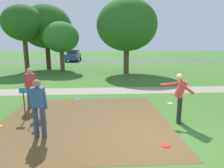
{
  "coord_description": "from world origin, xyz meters",
  "views": [
    {
      "loc": [
        -1.56,
        -5.14,
        2.65
      ],
      "look_at": [
        -1.08,
        2.92,
        1.0
      ],
      "focal_mm": 30.96,
      "sensor_mm": 36.0,
      "label": 1
    }
  ],
  "objects_px": {
    "disc_golf_basket": "(37,99)",
    "tree_near_left": "(23,23)",
    "player_waiting_left": "(180,95)",
    "player_foreground_watching": "(38,105)",
    "frisbee_scattered_b": "(170,103)",
    "frisbee_by_tee": "(77,99)",
    "tree_mid_center": "(46,27)",
    "frisbee_scattered_a": "(166,145)",
    "parked_car_leftmost": "(73,56)",
    "tree_mid_left": "(61,37)",
    "tree_mid_right": "(127,25)",
    "player_throwing": "(31,86)"
  },
  "relations": [
    {
      "from": "player_foreground_watching",
      "to": "player_waiting_left",
      "type": "xyz_separation_m",
      "value": [
        4.44,
        0.83,
        0.02
      ]
    },
    {
      "from": "player_waiting_left",
      "to": "frisbee_by_tee",
      "type": "height_order",
      "value": "player_waiting_left"
    },
    {
      "from": "disc_golf_basket",
      "to": "player_foreground_watching",
      "type": "bearing_deg",
      "value": -70.33
    },
    {
      "from": "parked_car_leftmost",
      "to": "tree_near_left",
      "type": "bearing_deg",
      "value": -103.49
    },
    {
      "from": "player_waiting_left",
      "to": "frisbee_scattered_a",
      "type": "height_order",
      "value": "player_waiting_left"
    },
    {
      "from": "player_throwing",
      "to": "parked_car_leftmost",
      "type": "height_order",
      "value": "parked_car_leftmost"
    },
    {
      "from": "tree_mid_right",
      "to": "frisbee_scattered_b",
      "type": "bearing_deg",
      "value": -85.29
    },
    {
      "from": "disc_golf_basket",
      "to": "player_waiting_left",
      "type": "relative_size",
      "value": 0.81
    },
    {
      "from": "player_foreground_watching",
      "to": "tree_mid_left",
      "type": "distance_m",
      "value": 14.24
    },
    {
      "from": "player_throwing",
      "to": "parked_car_leftmost",
      "type": "distance_m",
      "value": 23.54
    },
    {
      "from": "parked_car_leftmost",
      "to": "tree_mid_right",
      "type": "bearing_deg",
      "value": -63.84
    },
    {
      "from": "player_foreground_watching",
      "to": "frisbee_scattered_b",
      "type": "xyz_separation_m",
      "value": [
        4.93,
        2.97,
        -0.96
      ]
    },
    {
      "from": "tree_mid_left",
      "to": "tree_mid_center",
      "type": "bearing_deg",
      "value": 130.04
    },
    {
      "from": "tree_near_left",
      "to": "tree_mid_center",
      "type": "bearing_deg",
      "value": 52.58
    },
    {
      "from": "player_foreground_watching",
      "to": "player_throwing",
      "type": "xyz_separation_m",
      "value": [
        -1.16,
        2.72,
        0.0
      ]
    },
    {
      "from": "parked_car_leftmost",
      "to": "frisbee_by_tee",
      "type": "bearing_deg",
      "value": -81.83
    },
    {
      "from": "player_throwing",
      "to": "frisbee_scattered_b",
      "type": "bearing_deg",
      "value": 2.31
    },
    {
      "from": "player_foreground_watching",
      "to": "tree_mid_center",
      "type": "height_order",
      "value": "tree_mid_center"
    },
    {
      "from": "player_waiting_left",
      "to": "frisbee_scattered_b",
      "type": "xyz_separation_m",
      "value": [
        0.49,
        2.14,
        -0.98
      ]
    },
    {
      "from": "disc_golf_basket",
      "to": "frisbee_scattered_b",
      "type": "bearing_deg",
      "value": 15.97
    },
    {
      "from": "frisbee_scattered_a",
      "to": "parked_car_leftmost",
      "type": "relative_size",
      "value": 0.06
    },
    {
      "from": "tree_near_left",
      "to": "tree_mid_left",
      "type": "xyz_separation_m",
      "value": [
        3.51,
        -0.25,
        -1.29
      ]
    },
    {
      "from": "frisbee_by_tee",
      "to": "tree_mid_center",
      "type": "xyz_separation_m",
      "value": [
        -4.53,
        12.31,
        4.47
      ]
    },
    {
      "from": "player_foreground_watching",
      "to": "tree_near_left",
      "type": "relative_size",
      "value": 0.27
    },
    {
      "from": "disc_golf_basket",
      "to": "frisbee_scattered_a",
      "type": "relative_size",
      "value": 5.67
    },
    {
      "from": "frisbee_scattered_b",
      "to": "player_foreground_watching",
      "type": "bearing_deg",
      "value": -148.93
    },
    {
      "from": "frisbee_scattered_a",
      "to": "frisbee_scattered_b",
      "type": "xyz_separation_m",
      "value": [
        1.43,
        3.68,
        0.0
      ]
    },
    {
      "from": "frisbee_by_tee",
      "to": "parked_car_leftmost",
      "type": "relative_size",
      "value": 0.05
    },
    {
      "from": "player_throwing",
      "to": "tree_mid_center",
      "type": "distance_m",
      "value": 14.21
    },
    {
      "from": "player_waiting_left",
      "to": "tree_mid_center",
      "type": "bearing_deg",
      "value": 118.53
    },
    {
      "from": "player_waiting_left",
      "to": "frisbee_by_tee",
      "type": "relative_size",
      "value": 7.77
    },
    {
      "from": "tree_mid_right",
      "to": "player_waiting_left",
      "type": "bearing_deg",
      "value": -88.56
    },
    {
      "from": "disc_golf_basket",
      "to": "frisbee_scattered_a",
      "type": "xyz_separation_m",
      "value": [
        4.0,
        -2.12,
        -0.74
      ]
    },
    {
      "from": "tree_mid_right",
      "to": "parked_car_leftmost",
      "type": "height_order",
      "value": "tree_mid_right"
    },
    {
      "from": "tree_mid_left",
      "to": "parked_car_leftmost",
      "type": "distance_m",
      "value": 12.56
    },
    {
      "from": "player_waiting_left",
      "to": "tree_mid_center",
      "type": "distance_m",
      "value": 17.86
    },
    {
      "from": "tree_mid_left",
      "to": "frisbee_scattered_a",
      "type": "bearing_deg",
      "value": -69.42
    },
    {
      "from": "player_throwing",
      "to": "frisbee_scattered_b",
      "type": "distance_m",
      "value": 6.17
    },
    {
      "from": "tree_mid_right",
      "to": "parked_car_leftmost",
      "type": "bearing_deg",
      "value": 116.16
    },
    {
      "from": "tree_mid_right",
      "to": "player_throwing",
      "type": "bearing_deg",
      "value": -118.53
    },
    {
      "from": "player_foreground_watching",
      "to": "tree_mid_center",
      "type": "bearing_deg",
      "value": 103.61
    },
    {
      "from": "tree_mid_left",
      "to": "frisbee_scattered_b",
      "type": "bearing_deg",
      "value": -57.69
    },
    {
      "from": "tree_mid_center",
      "to": "parked_car_leftmost",
      "type": "bearing_deg",
      "value": 82.47
    },
    {
      "from": "frisbee_by_tee",
      "to": "parked_car_leftmost",
      "type": "xyz_separation_m",
      "value": [
        -3.21,
        22.32,
        0.91
      ]
    },
    {
      "from": "player_waiting_left",
      "to": "player_foreground_watching",
      "type": "bearing_deg",
      "value": -169.44
    },
    {
      "from": "disc_golf_basket",
      "to": "tree_near_left",
      "type": "xyz_separation_m",
      "value": [
        -4.99,
        12.74,
        3.86
      ]
    },
    {
      "from": "player_waiting_left",
      "to": "parked_car_leftmost",
      "type": "bearing_deg",
      "value": 105.5
    },
    {
      "from": "tree_mid_center",
      "to": "tree_near_left",
      "type": "bearing_deg",
      "value": -127.42
    },
    {
      "from": "frisbee_scattered_a",
      "to": "tree_mid_center",
      "type": "height_order",
      "value": "tree_mid_center"
    },
    {
      "from": "tree_near_left",
      "to": "parked_car_leftmost",
      "type": "bearing_deg",
      "value": 76.51
    }
  ]
}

